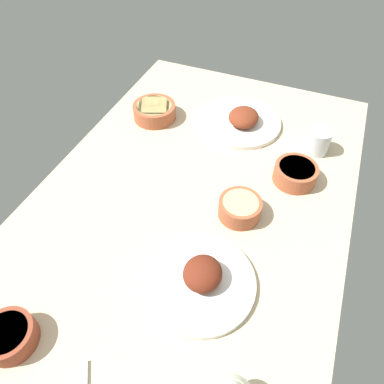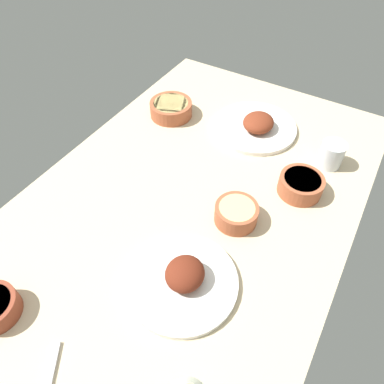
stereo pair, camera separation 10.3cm
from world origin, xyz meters
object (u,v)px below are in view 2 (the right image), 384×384
(plate_far_side, at_px, (256,126))
(bowl_sauce, at_px, (301,184))
(plate_near_viewer, at_px, (183,279))
(bowl_potatoes, at_px, (236,213))
(water_tumbler, at_px, (331,154))
(bowl_pasta, at_px, (171,108))

(plate_far_side, distance_m, bowl_sauce, 0.31)
(plate_near_viewer, bearing_deg, bowl_potatoes, -5.60)
(plate_near_viewer, distance_m, bowl_sauce, 0.45)
(plate_near_viewer, height_order, water_tumbler, water_tumbler)
(plate_far_side, xyz_separation_m, bowl_potatoes, (-0.40, -0.12, 0.01))
(bowl_pasta, xyz_separation_m, bowl_sauce, (-0.13, -0.54, 0.00))
(bowl_potatoes, bearing_deg, plate_far_side, 16.41)
(plate_far_side, distance_m, water_tumbler, 0.28)
(plate_near_viewer, xyz_separation_m, bowl_potatoes, (0.24, -0.02, 0.01))
(plate_far_side, xyz_separation_m, bowl_sauce, (-0.20, -0.23, 0.01))
(bowl_pasta, xyz_separation_m, bowl_potatoes, (-0.32, -0.42, 0.00))
(plate_near_viewer, xyz_separation_m, bowl_pasta, (0.56, 0.40, 0.01))
(plate_near_viewer, bearing_deg, water_tumbler, -16.82)
(water_tumbler, bearing_deg, bowl_pasta, 93.60)
(plate_near_viewer, height_order, bowl_potatoes, plate_near_viewer)
(bowl_sauce, distance_m, water_tumbler, 0.17)
(plate_far_side, bearing_deg, bowl_sauce, -131.19)
(plate_near_viewer, bearing_deg, bowl_pasta, 35.49)
(water_tumbler, bearing_deg, plate_far_side, 81.34)
(plate_near_viewer, height_order, bowl_pasta, plate_near_viewer)
(bowl_potatoes, bearing_deg, plate_near_viewer, 174.40)
(plate_far_side, distance_m, bowl_potatoes, 0.41)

